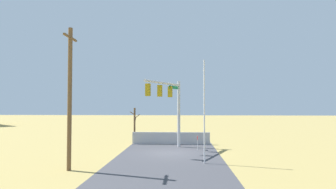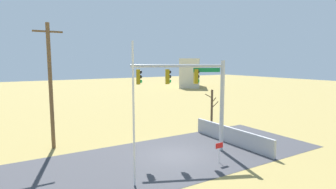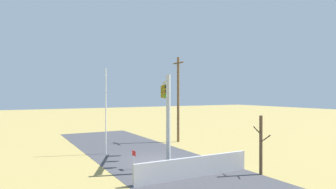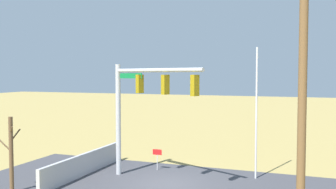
{
  "view_description": "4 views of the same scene",
  "coord_description": "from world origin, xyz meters",
  "px_view_note": "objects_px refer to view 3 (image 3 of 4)",
  "views": [
    {
      "loc": [
        -23.52,
        -1.04,
        4.0
      ],
      "look_at": [
        -0.25,
        0.13,
        4.8
      ],
      "focal_mm": 30.38,
      "sensor_mm": 36.0,
      "label": 1
    },
    {
      "loc": [
        -9.31,
        -14.23,
        6.09
      ],
      "look_at": [
        0.18,
        1.34,
        3.86
      ],
      "focal_mm": 28.93,
      "sensor_mm": 36.0,
      "label": 2
    },
    {
      "loc": [
        19.43,
        -9.61,
        4.97
      ],
      "look_at": [
        0.54,
        0.71,
        4.89
      ],
      "focal_mm": 31.51,
      "sensor_mm": 36.0,
      "label": 3
    },
    {
      "loc": [
        -6.82,
        18.02,
        5.61
      ],
      "look_at": [
        -0.54,
        1.36,
        4.66
      ],
      "focal_mm": 40.71,
      "sensor_mm": 36.0,
      "label": 4
    }
  ],
  "objects_px": {
    "signal_mast": "(166,102)",
    "open_sign": "(134,156)",
    "flagpole": "(106,111)",
    "utility_pole": "(178,98)",
    "bare_tree": "(261,144)"
  },
  "relations": [
    {
      "from": "signal_mast",
      "to": "open_sign",
      "type": "relative_size",
      "value": 5.05
    },
    {
      "from": "flagpole",
      "to": "utility_pole",
      "type": "bearing_deg",
      "value": 106.46
    },
    {
      "from": "signal_mast",
      "to": "flagpole",
      "type": "bearing_deg",
      "value": -155.25
    },
    {
      "from": "flagpole",
      "to": "open_sign",
      "type": "distance_m",
      "value": 6.22
    },
    {
      "from": "utility_pole",
      "to": "open_sign",
      "type": "xyz_separation_m",
      "value": [
        8.11,
        -8.17,
        -3.6
      ]
    },
    {
      "from": "flagpole",
      "to": "bare_tree",
      "type": "xyz_separation_m",
      "value": [
        10.48,
        6.54,
        -1.65
      ]
    },
    {
      "from": "flagpole",
      "to": "bare_tree",
      "type": "distance_m",
      "value": 12.47
    },
    {
      "from": "bare_tree",
      "to": "open_sign",
      "type": "xyz_separation_m",
      "value": [
        -4.84,
        -6.37,
        -0.96
      ]
    },
    {
      "from": "signal_mast",
      "to": "open_sign",
      "type": "distance_m",
      "value": 4.22
    },
    {
      "from": "signal_mast",
      "to": "utility_pole",
      "type": "distance_m",
      "value": 9.91
    },
    {
      "from": "signal_mast",
      "to": "bare_tree",
      "type": "relative_size",
      "value": 1.7
    },
    {
      "from": "flagpole",
      "to": "open_sign",
      "type": "xyz_separation_m",
      "value": [
        5.65,
        0.17,
        -2.61
      ]
    },
    {
      "from": "flagpole",
      "to": "bare_tree",
      "type": "relative_size",
      "value": 1.95
    },
    {
      "from": "open_sign",
      "to": "signal_mast",
      "type": "bearing_deg",
      "value": 90.96
    },
    {
      "from": "utility_pole",
      "to": "bare_tree",
      "type": "relative_size",
      "value": 2.4
    }
  ]
}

